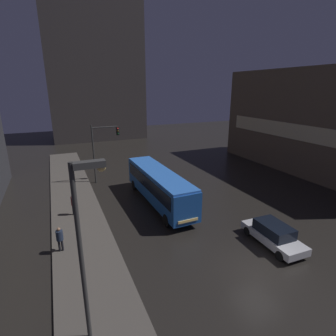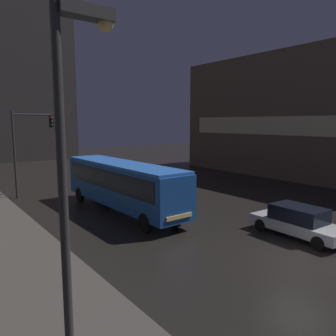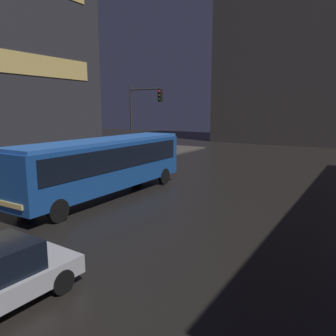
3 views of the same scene
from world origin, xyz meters
TOP-DOWN VIEW (x-y plane):
  - ground_plane at (0.00, 0.00)m, footprint 120.00×120.00m
  - sidewalk_left at (-9.00, 10.00)m, footprint 4.00×48.00m
  - building_right_block at (20.89, 12.60)m, footprint 10.07×24.90m
  - building_far_backdrop at (-1.13, 48.04)m, footprint 18.07×12.00m
  - bus_near at (-1.90, 10.95)m, footprint 2.48×11.17m
  - car_taxi at (2.71, 1.74)m, footprint 2.00×4.60m
  - pedestrian_near at (-9.19, 11.38)m, footprint 0.54×0.54m
  - pedestrian_mid at (-10.43, 6.46)m, footprint 0.46×0.46m
  - traffic_light_main at (-5.34, 18.80)m, footprint 2.99×0.35m
  - street_lamp_sidewalk at (-9.36, -0.57)m, footprint 1.25×0.36m

SIDE VIEW (x-z plane):
  - ground_plane at x=0.00m, z-range 0.00..0.00m
  - sidewalk_left at x=-9.00m, z-range 0.00..0.15m
  - car_taxi at x=2.71m, z-range 0.01..1.53m
  - pedestrian_mid at x=-10.43m, z-range 0.32..1.98m
  - pedestrian_near at x=-9.19m, z-range 0.33..2.13m
  - bus_near at x=-1.90m, z-range 0.36..3.46m
  - traffic_light_main at x=-5.34m, z-range 1.10..7.53m
  - street_lamp_sidewalk at x=-9.36m, z-range 1.39..9.04m
  - building_right_block at x=20.89m, z-range 0.00..12.41m
  - building_far_backdrop at x=-1.13m, z-range 0.00..28.27m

